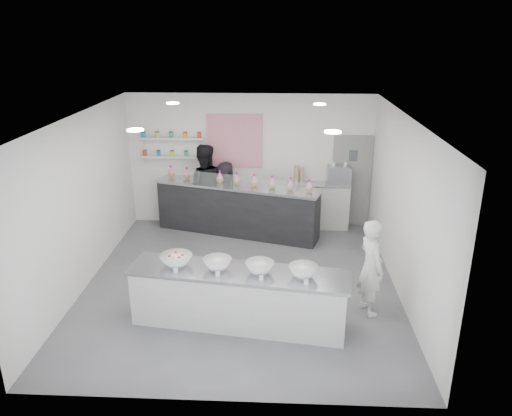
{
  "coord_description": "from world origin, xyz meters",
  "views": [
    {
      "loc": [
        0.66,
        -7.95,
        4.38
      ],
      "look_at": [
        0.26,
        0.4,
        1.31
      ],
      "focal_mm": 35.0,
      "sensor_mm": 36.0,
      "label": 1
    }
  ],
  "objects": [
    {
      "name": "label_cards",
      "position": [
        0.15,
        -1.81,
        0.95
      ],
      "size": [
        2.01,
        0.04,
        0.07
      ],
      "primitive_type": null,
      "color": "white",
      "rests_on": "prep_counter"
    },
    {
      "name": "sneeze_guard",
      "position": [
        -0.34,
        2.02,
        1.29
      ],
      "size": [
        3.46,
        1.05,
        0.31
      ],
      "primitive_type": "cube",
      "rotation": [
        0.0,
        0.0,
        -0.29
      ],
      "color": "white",
      "rests_on": "back_bar"
    },
    {
      "name": "floor",
      "position": [
        0.0,
        0.0,
        0.0
      ],
      "size": [
        6.0,
        6.0,
        0.0
      ],
      "primitive_type": "plane",
      "color": "#515156",
      "rests_on": "ground"
    },
    {
      "name": "preserve_jars",
      "position": [
        -1.75,
        2.88,
        1.88
      ],
      "size": [
        1.45,
        0.1,
        0.56
      ],
      "primitive_type": null,
      "color": "red",
      "rests_on": "jar_shelf_lower"
    },
    {
      "name": "cookie_bags",
      "position": [
        -0.25,
        2.33,
        1.27
      ],
      "size": [
        3.26,
        1.12,
        0.28
      ],
      "primitive_type": null,
      "rotation": [
        0.0,
        0.0,
        -0.29
      ],
      "color": "pink",
      "rests_on": "back_bar"
    },
    {
      "name": "ceiling",
      "position": [
        0.0,
        0.0,
        3.0
      ],
      "size": [
        6.0,
        6.0,
        0.0
      ],
      "primitive_type": "plane",
      "rotation": [
        3.14,
        0.0,
        0.0
      ],
      "color": "white",
      "rests_on": "floor"
    },
    {
      "name": "woman_prep",
      "position": [
        2.13,
        -0.82,
        0.79
      ],
      "size": [
        0.55,
        0.67,
        1.59
      ],
      "primitive_type": "imported",
      "rotation": [
        0.0,
        0.0,
        1.91
      ],
      "color": "silver",
      "rests_on": "floor"
    },
    {
      "name": "left_wall",
      "position": [
        -2.75,
        0.0,
        1.5
      ],
      "size": [
        0.0,
        6.0,
        6.0
      ],
      "primitive_type": "plane",
      "rotation": [
        1.57,
        0.0,
        1.57
      ],
      "color": "white",
      "rests_on": "floor"
    },
    {
      "name": "downlight_0",
      "position": [
        -1.4,
        -1.0,
        2.98
      ],
      "size": [
        0.24,
        0.24,
        0.02
      ],
      "primitive_type": "cylinder",
      "color": "white",
      "rests_on": "ceiling"
    },
    {
      "name": "jar_shelf_upper",
      "position": [
        -1.75,
        2.9,
        2.02
      ],
      "size": [
        1.45,
        0.22,
        0.04
      ],
      "primitive_type": "cube",
      "color": "silver",
      "rests_on": "back_wall"
    },
    {
      "name": "jar_shelf_lower",
      "position": [
        -1.75,
        2.9,
        1.6
      ],
      "size": [
        1.45,
        0.22,
        0.04
      ],
      "primitive_type": "cube",
      "color": "silver",
      "rests_on": "back_wall"
    },
    {
      "name": "staff_left",
      "position": [
        -1.01,
        2.58,
        0.98
      ],
      "size": [
        1.04,
        0.86,
        1.96
      ],
      "primitive_type": "imported",
      "rotation": [
        0.0,
        0.0,
        3.27
      ],
      "color": "black",
      "rests_on": "floor"
    },
    {
      "name": "back_wall",
      "position": [
        0.0,
        3.0,
        1.5
      ],
      "size": [
        5.5,
        0.0,
        5.5
      ],
      "primitive_type": "plane",
      "rotation": [
        1.57,
        0.0,
        0.0
      ],
      "color": "white",
      "rests_on": "floor"
    },
    {
      "name": "back_door",
      "position": [
        2.3,
        2.97,
        1.05
      ],
      "size": [
        0.88,
        0.04,
        2.1
      ],
      "primitive_type": "cube",
      "color": "gray",
      "rests_on": "floor"
    },
    {
      "name": "staff_right",
      "position": [
        -0.53,
        2.6,
        0.78
      ],
      "size": [
        0.77,
        0.51,
        1.56
      ],
      "primitive_type": "imported",
      "rotation": [
        0.0,
        0.0,
        3.16
      ],
      "color": "black",
      "rests_on": "floor"
    },
    {
      "name": "pattern_panel",
      "position": [
        -0.35,
        2.98,
        1.95
      ],
      "size": [
        1.25,
        0.03,
        1.2
      ],
      "primitive_type": "cube",
      "color": "#C81E51",
      "rests_on": "back_wall"
    },
    {
      "name": "back_bar",
      "position": [
        -0.25,
        2.33,
        0.57
      ],
      "size": [
        3.69,
        1.69,
        1.13
      ],
      "primitive_type": "cube",
      "rotation": [
        0.0,
        0.0,
        -0.29
      ],
      "color": "black",
      "rests_on": "floor"
    },
    {
      "name": "downlight_1",
      "position": [
        1.4,
        -1.0,
        2.98
      ],
      "size": [
        0.24,
        0.24,
        0.02
      ],
      "primitive_type": "cylinder",
      "color": "white",
      "rests_on": "ceiling"
    },
    {
      "name": "espresso_machine",
      "position": [
        1.99,
        2.78,
        1.24
      ],
      "size": [
        0.52,
        0.36,
        0.4
      ],
      "primitive_type": "cube",
      "color": "#93969E",
      "rests_on": "espresso_ledge"
    },
    {
      "name": "prep_bowls",
      "position": [
        0.07,
        -1.28,
        1.0
      ],
      "size": [
        2.44,
        0.87,
        0.17
      ],
      "primitive_type": null,
      "rotation": [
        0.0,
        0.0,
        -0.14
      ],
      "color": "white",
      "rests_on": "prep_counter"
    },
    {
      "name": "right_wall",
      "position": [
        2.75,
        0.0,
        1.5
      ],
      "size": [
        0.0,
        6.0,
        6.0
      ],
      "primitive_type": "plane",
      "rotation": [
        1.57,
        0.0,
        -1.57
      ],
      "color": "white",
      "rests_on": "floor"
    },
    {
      "name": "espresso_ledge",
      "position": [
        1.55,
        2.78,
        0.52
      ],
      "size": [
        1.41,
        0.45,
        1.04
      ],
      "primitive_type": "cube",
      "color": "silver",
      "rests_on": "floor"
    },
    {
      "name": "downlight_2",
      "position": [
        -1.4,
        1.6,
        2.98
      ],
      "size": [
        0.24,
        0.24,
        0.02
      ],
      "primitive_type": "cylinder",
      "color": "white",
      "rests_on": "ceiling"
    },
    {
      "name": "downlight_3",
      "position": [
        1.4,
        1.6,
        2.98
      ],
      "size": [
        0.24,
        0.24,
        0.02
      ],
      "primitive_type": "cylinder",
      "color": "white",
      "rests_on": "ceiling"
    },
    {
      "name": "prep_counter",
      "position": [
        0.07,
        -1.28,
        0.46
      ],
      "size": [
        3.42,
        1.23,
        0.91
      ],
      "primitive_type": "cube",
      "rotation": [
        0.0,
        0.0,
        -0.14
      ],
      "color": "silver",
      "rests_on": "floor"
    },
    {
      "name": "cup_stacks",
      "position": [
        1.1,
        2.78,
        1.23
      ],
      "size": [
        0.27,
        0.24,
        0.36
      ],
      "primitive_type": null,
      "color": "tan",
      "rests_on": "espresso_ledge"
    }
  ]
}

